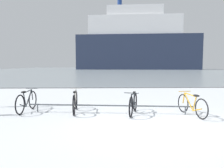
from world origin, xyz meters
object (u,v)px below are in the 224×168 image
Objects in this scene: bicycle_3 at (192,105)px; ferry_ship at (137,43)px; bicycle_0 at (27,101)px; bicycle_2 at (133,104)px; bicycle_1 at (75,102)px.

bicycle_3 is 0.04× the size of ferry_ship.
bicycle_3 is at bearing -96.62° from ferry_ship.
bicycle_0 reaches higher than bicycle_2.
bicycle_2 is (3.83, -0.60, -0.01)m from bicycle_0.
bicycle_2 is at bearing -11.35° from bicycle_1.
bicycle_0 is 5.83m from bicycle_3.
bicycle_0 is 1.08× the size of bicycle_2.
bicycle_0 is 1.80m from bicycle_1.
bicycle_0 is at bearing 173.88° from bicycle_1.
ferry_ship is at bearing 78.63° from bicycle_0.
bicycle_3 is 70.83m from ferry_ship.
bicycle_2 is at bearing 173.43° from bicycle_3.
ferry_ship is at bearing 83.38° from bicycle_3.
bicycle_1 is 0.04× the size of ferry_ship.
bicycle_1 is 2.08m from bicycle_2.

